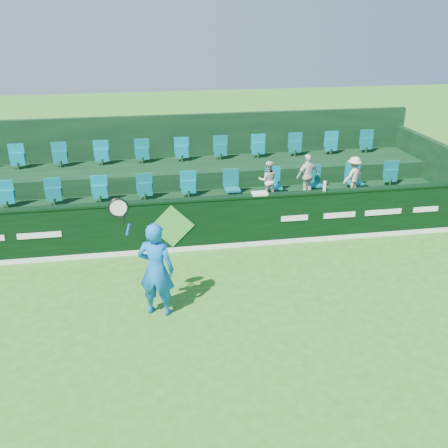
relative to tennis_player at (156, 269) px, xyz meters
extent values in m
plane|color=#266518|center=(0.49, -1.26, -0.98)|extent=(60.00, 60.00, 0.00)
cube|color=black|center=(0.49, 2.74, -0.33)|extent=(16.00, 0.20, 1.30)
cube|color=black|center=(0.49, 2.74, 0.34)|extent=(16.00, 0.24, 0.05)
cube|color=white|center=(0.49, 2.63, -0.92)|extent=(16.00, 0.02, 0.12)
cube|color=green|center=(0.49, 2.63, -0.28)|extent=(1.10, 0.02, 1.10)
cube|color=white|center=(-2.61, 2.63, -0.28)|extent=(1.00, 0.01, 0.14)
cube|color=white|center=(3.59, 2.63, -0.28)|extent=(0.70, 0.01, 0.14)
cube|color=white|center=(4.79, 2.63, -0.28)|extent=(0.85, 0.01, 0.14)
cube|color=white|center=(5.99, 2.63, -0.28)|extent=(1.00, 0.01, 0.14)
cube|color=white|center=(7.19, 2.63, -0.28)|extent=(0.70, 0.01, 0.14)
cube|color=black|center=(0.49, 3.84, -0.58)|extent=(16.00, 2.00, 0.80)
cube|color=black|center=(0.49, 5.74, -0.33)|extent=(16.00, 1.80, 1.30)
cube|color=black|center=(0.49, 6.74, 0.32)|extent=(16.00, 0.20, 2.60)
cube|color=black|center=(8.39, 4.74, 0.02)|extent=(0.20, 4.00, 2.00)
cube|color=#047689|center=(0.49, 4.24, 0.12)|extent=(13.50, 0.50, 0.60)
cube|color=#047689|center=(0.49, 6.04, 0.62)|extent=(13.50, 0.50, 0.60)
imported|color=blue|center=(0.01, 0.00, -0.01)|extent=(0.83, 0.68, 1.94)
cylinder|color=#143FBF|center=(-0.46, -0.10, 0.91)|extent=(0.10, 0.04, 0.22)
cylinder|color=black|center=(-0.52, -0.10, 1.11)|extent=(0.08, 0.03, 0.20)
torus|color=black|center=(-0.60, -0.10, 1.35)|extent=(0.46, 0.04, 0.46)
cylinder|color=silver|center=(-0.60, -0.10, 1.35)|extent=(0.38, 0.01, 0.38)
imported|color=beige|center=(3.18, 3.86, 0.34)|extent=(0.55, 0.45, 1.06)
imported|color=silver|center=(4.29, 3.86, 0.41)|extent=(0.76, 0.51, 1.20)
imported|color=beige|center=(5.62, 3.86, 0.34)|extent=(0.78, 0.64, 1.06)
cube|color=silver|center=(2.69, 2.74, 0.39)|extent=(0.38, 0.25, 0.06)
cylinder|color=silver|center=(4.36, 2.74, 0.49)|extent=(0.08, 0.08, 0.25)
camera|label=1|loc=(-0.12, -8.53, 4.61)|focal=40.00mm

